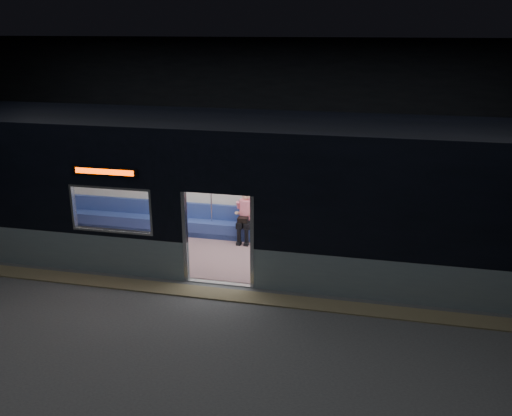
% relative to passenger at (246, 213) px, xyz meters
% --- Properties ---
extents(station_floor, '(24.00, 14.00, 0.01)m').
position_rel_passenger_xyz_m(station_floor, '(0.01, -3.55, -0.78)').
color(station_floor, '#47494C').
rests_on(station_floor, ground).
extents(station_envelope, '(24.00, 14.00, 5.00)m').
position_rel_passenger_xyz_m(station_envelope, '(0.01, -3.55, 2.89)').
color(station_envelope, black).
rests_on(station_envelope, station_floor).
extents(tactile_strip, '(22.80, 0.50, 0.03)m').
position_rel_passenger_xyz_m(tactile_strip, '(0.01, -3.00, -0.76)').
color(tactile_strip, '#8C7F59').
rests_on(tactile_strip, station_floor).
extents(metro_car, '(18.00, 3.04, 3.35)m').
position_rel_passenger_xyz_m(metro_car, '(0.01, -1.00, 1.07)').
color(metro_car, '#879BA1').
rests_on(metro_car, station_floor).
extents(passenger, '(0.40, 0.66, 1.32)m').
position_rel_passenger_xyz_m(passenger, '(0.00, 0.00, 0.00)').
color(passenger, black).
rests_on(passenger, metro_car).
extents(handbag, '(0.26, 0.22, 0.13)m').
position_rel_passenger_xyz_m(handbag, '(-0.02, -0.21, -0.11)').
color(handbag, black).
rests_on(handbag, passenger).
extents(transit_map, '(1.02, 0.03, 0.66)m').
position_rel_passenger_xyz_m(transit_map, '(1.05, 0.31, 0.70)').
color(transit_map, white).
rests_on(transit_map, metro_car).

